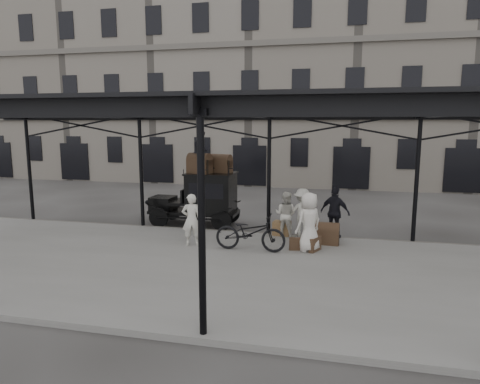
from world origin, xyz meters
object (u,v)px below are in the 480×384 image
object	(u,v)px
porter_official	(335,213)
steamer_trunk_roof_near	(200,165)
porter_left	(191,220)
taxi	(204,196)
steamer_trunk_platform	(326,235)
bicycle	(250,232)

from	to	relation	value
porter_official	steamer_trunk_roof_near	xyz separation A→B (m)	(-5.29, 1.10, 1.45)
steamer_trunk_roof_near	porter_left	bearing A→B (deg)	-61.72
taxi	porter_official	distance (m)	5.39
porter_left	porter_official	world-z (taller)	porter_official
steamer_trunk_platform	bicycle	bearing A→B (deg)	-146.70
porter_left	steamer_trunk_roof_near	xyz separation A→B (m)	(-0.71, 3.04, 1.50)
bicycle	steamer_trunk_roof_near	bearing A→B (deg)	41.77
porter_left	bicycle	bearing A→B (deg)	156.20
steamer_trunk_roof_near	steamer_trunk_platform	bearing A→B (deg)	-5.10
porter_official	steamer_trunk_platform	bearing A→B (deg)	95.92
taxi	porter_left	size ratio (longest dim) A/B	2.12
bicycle	taxi	bearing A→B (deg)	38.84
porter_left	steamer_trunk_roof_near	world-z (taller)	steamer_trunk_roof_near
porter_left	steamer_trunk_platform	world-z (taller)	porter_left
taxi	steamer_trunk_platform	xyz separation A→B (m)	(4.96, -2.11, -0.75)
taxi	bicycle	bearing A→B (deg)	-52.65
porter_official	steamer_trunk_roof_near	bearing A→B (deg)	12.11
porter_official	bicycle	bearing A→B (deg)	63.00
porter_left	steamer_trunk_roof_near	distance (m)	3.47
taxi	porter_official	bearing A→B (deg)	-14.45
taxi	steamer_trunk_platform	world-z (taller)	taxi
steamer_trunk_roof_near	steamer_trunk_platform	size ratio (longest dim) A/B	1.10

